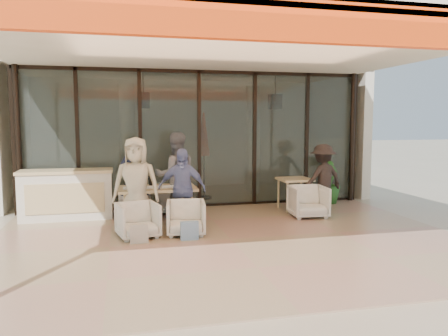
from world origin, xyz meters
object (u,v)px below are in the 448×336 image
object	(u,v)px
chair_near_left	(138,219)
diner_navy	(135,180)
chair_far_right	(173,199)
diner_cream	(136,185)
side_table	(295,183)
chair_near_right	(186,216)
diner_grey	(176,176)
host_counter	(67,194)
standing_woman	(323,178)
chair_far_left	(134,200)
diner_periwinkle	(182,189)
potted_palm	(327,181)
side_chair	(308,200)
dining_table	(157,190)

from	to	relation	value
chair_near_left	diner_navy	distance (m)	1.49
chair_far_right	diner_cream	distance (m)	1.72
side_table	chair_near_right	bearing A→B (deg)	-149.93
chair_far_right	chair_near_right	world-z (taller)	chair_near_right
diner_navy	diner_grey	world-z (taller)	diner_grey
chair_near_right	diner_navy	size ratio (longest dim) A/B	0.41
diner_navy	host_counter	bearing A→B (deg)	-20.02
chair_far_right	standing_woman	distance (m)	3.36
chair_far_left	chair_near_left	distance (m)	1.90
chair_far_left	side_table	size ratio (longest dim) A/B	0.91
host_counter	side_table	xyz separation A→B (m)	(4.91, -0.20, 0.11)
chair_far_left	diner_navy	bearing A→B (deg)	89.90
chair_far_right	side_table	bearing A→B (deg)	-170.93
side_table	standing_woman	bearing A→B (deg)	-25.48
diner_cream	chair_near_right	bearing A→B (deg)	-18.86
diner_periwinkle	diner_cream	bearing A→B (deg)	-166.43
side_table	chair_far_left	bearing A→B (deg)	174.74
chair_far_left	chair_far_right	bearing A→B (deg)	179.90
diner_navy	diner_cream	world-z (taller)	diner_cream
potted_palm	standing_woman	bearing A→B (deg)	-122.67
chair_near_right	diner_navy	distance (m)	1.71
side_chair	standing_woman	xyz separation A→B (m)	(0.56, 0.48, 0.39)
side_chair	potted_palm	size ratio (longest dim) A/B	0.66
chair_far_left	standing_woman	size ratio (longest dim) A/B	0.45
chair_far_right	chair_far_left	bearing A→B (deg)	15.95
diner_grey	diner_periwinkle	bearing A→B (deg)	84.92
host_counter	potted_palm	distance (m)	6.03
chair_far_right	chair_near_right	xyz separation A→B (m)	(0.00, -1.90, 0.03)
chair_near_left	side_chair	size ratio (longest dim) A/B	0.92
chair_far_right	diner_cream	size ratio (longest dim) A/B	0.36
diner_cream	potted_palm	size ratio (longest dim) A/B	1.53
diner_cream	side_table	xyz separation A→B (m)	(3.56, 1.07, -0.23)
diner_grey	side_chair	world-z (taller)	diner_grey
standing_woman	dining_table	bearing A→B (deg)	-8.03
chair_far_right	standing_woman	world-z (taller)	standing_woman
host_counter	diner_periwinkle	size ratio (longest dim) A/B	1.21
chair_far_right	diner_periwinkle	world-z (taller)	diner_periwinkle
chair_near_right	chair_near_left	bearing A→B (deg)	-172.65
host_counter	dining_table	world-z (taller)	host_counter
chair_near_left	chair_far_left	bearing A→B (deg)	77.88
side_table	potted_palm	bearing A→B (deg)	28.08
diner_cream	side_table	distance (m)	3.72
chair_far_left	diner_grey	bearing A→B (deg)	149.14
diner_navy	chair_far_left	bearing A→B (deg)	-94.55
dining_table	potted_palm	bearing A→B (deg)	15.87
chair_near_right	side_chair	bearing A→B (deg)	24.20
potted_palm	chair_near_right	bearing A→B (deg)	-150.50
diner_navy	side_chair	size ratio (longest dim) A/B	2.24
chair_far_right	potted_palm	bearing A→B (deg)	-160.10
chair_far_left	potted_palm	size ratio (longest dim) A/B	0.60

